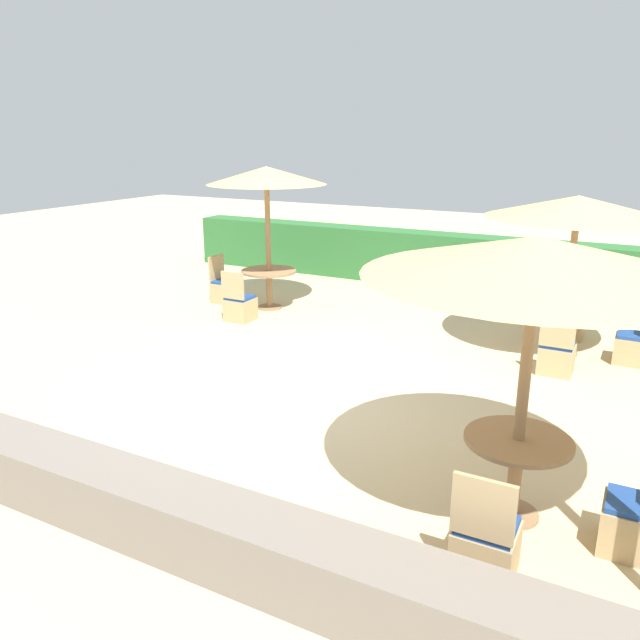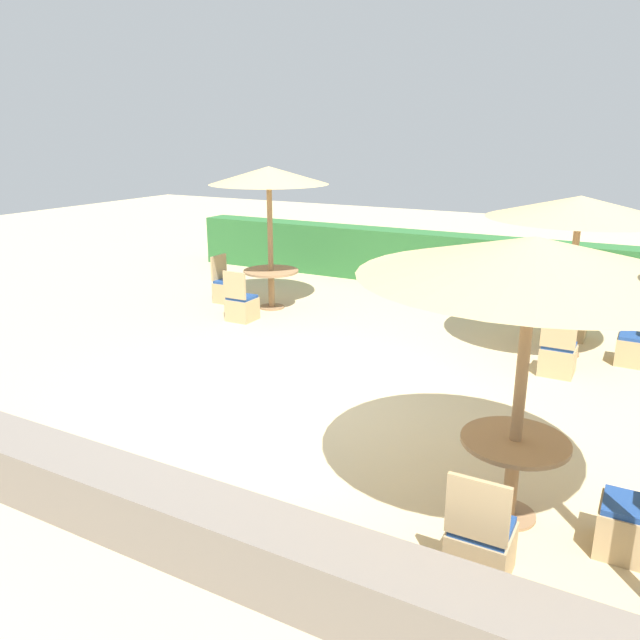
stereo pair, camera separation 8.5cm
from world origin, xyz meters
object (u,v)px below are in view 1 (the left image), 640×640
object	(u,v)px
round_table_back_right	(565,319)
patio_chair_back_right_east	(633,346)
patio_chair_back_right_north	(570,322)
patio_chair_back_left_west	(225,289)
parasol_front_right	(537,258)
parasol_back_left	(267,176)
round_table_front_right	(516,458)
patio_chair_front_right_south	(485,545)
patio_chair_back_right_south	(556,356)
patio_chair_front_right_east	(634,522)
round_table_back_left	(269,279)
patio_chair_back_left_south	(240,306)
parasol_back_right	(578,207)

from	to	relation	value
round_table_back_right	patio_chair_back_right_east	distance (m)	1.01
patio_chair_back_right_north	patio_chair_back_left_west	bearing A→B (deg)	7.70
parasol_front_right	parasol_back_left	world-z (taller)	parasol_back_left
round_table_front_right	patio_chair_front_right_south	xyz separation A→B (m)	(-0.03, -0.90, -0.30)
patio_chair_back_right_south	patio_chair_back_left_west	bearing A→B (deg)	171.53
patio_chair_back_right_south	patio_chair_back_left_west	distance (m)	6.48
patio_chair_back_right_east	patio_chair_back_right_north	bearing A→B (deg)	48.68
patio_chair_back_right_east	patio_chair_back_right_north	size ratio (longest dim) A/B	1.00
patio_chair_back_right_east	parasol_front_right	bearing A→B (deg)	170.77
round_table_front_right	parasol_back_left	xyz separation A→B (m)	(-5.56, 4.77, 1.93)
patio_chair_back_right_north	patio_chair_back_right_east	bearing A→B (deg)	138.68
patio_chair_front_right_east	patio_chair_back_left_west	bearing A→B (deg)	57.69
parasol_front_right	patio_chair_back_right_north	world-z (taller)	parasol_front_right
patio_chair_front_right_east	patio_chair_back_right_north	world-z (taller)	same
patio_chair_front_right_south	round_table_back_left	bearing A→B (deg)	134.33
patio_chair_back_left_west	patio_chair_back_left_south	bearing A→B (deg)	47.43
patio_chair_back_right_east	patio_chair_back_left_south	distance (m)	6.42
parasol_front_right	round_table_back_right	bearing A→B (deg)	92.49
parasol_front_right	patio_chair_back_left_west	xyz separation A→B (m)	(-6.57, 4.72, -2.07)
patio_chair_back_right_east	patio_chair_back_left_west	xyz separation A→B (m)	(-7.34, 0.00, 0.00)
patio_chair_back_right_east	patio_chair_back_right_north	distance (m)	1.30
parasol_front_right	round_table_back_left	world-z (taller)	parasol_front_right
patio_chair_back_right_north	patio_chair_back_right_south	bearing A→B (deg)	91.52
parasol_back_left	patio_chair_back_left_west	size ratio (longest dim) A/B	2.87
round_table_back_right	patio_chair_back_right_north	distance (m)	0.94
patio_chair_back_left_south	patio_chair_back_left_west	bearing A→B (deg)	137.43
patio_chair_back_left_south	round_table_front_right	bearing A→B (deg)	-34.29
patio_chair_front_right_south	patio_chair_back_right_north	size ratio (longest dim) A/B	1.00
parasol_front_right	round_table_front_right	distance (m)	1.77
parasol_back_left	patio_chair_back_left_south	distance (m)	2.43
patio_chair_front_right_east	patio_chair_back_left_south	distance (m)	7.60
patio_chair_front_right_south	round_table_back_left	xyz separation A→B (m)	(-5.53, 5.66, 0.32)
patio_chair_back_right_south	round_table_back_left	world-z (taller)	patio_chair_back_right_south
parasol_back_right	patio_chair_back_right_south	world-z (taller)	parasol_back_right
round_table_front_right	round_table_back_right	distance (m)	4.69
round_table_back_right	patio_chair_front_right_east	bearing A→B (deg)	-76.15
patio_chair_front_right_east	round_table_back_left	size ratio (longest dim) A/B	0.89
patio_chair_back_right_south	patio_chair_back_right_east	bearing A→B (deg)	45.70
patio_chair_front_right_south	round_table_back_right	xyz separation A→B (m)	(-0.17, 5.58, 0.29)
parasol_back_left	patio_chair_back_left_south	size ratio (longest dim) A/B	2.87
parasol_back_left	round_table_back_left	bearing A→B (deg)	180.00
round_table_back_left	patio_chair_back_left_south	bearing A→B (deg)	-91.36
parasol_back_right	round_table_back_left	world-z (taller)	parasol_back_right
parasol_front_right	parasol_back_left	distance (m)	7.33
patio_chair_back_right_north	round_table_back_left	xyz separation A→B (m)	(-5.35, -0.81, 0.32)
parasol_back_left	round_table_back_left	xyz separation A→B (m)	(-0.00, 0.00, -1.91)
round_table_front_right	round_table_back_right	xyz separation A→B (m)	(-0.20, 4.68, -0.01)
patio_chair_front_right_south	round_table_front_right	bearing A→B (deg)	88.07
parasol_back_right	patio_chair_back_left_west	distance (m)	6.67
patio_chair_front_right_east	parasol_back_right	size ratio (longest dim) A/B	0.35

